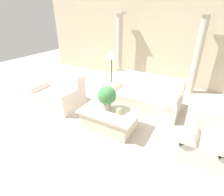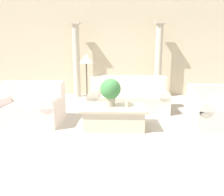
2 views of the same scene
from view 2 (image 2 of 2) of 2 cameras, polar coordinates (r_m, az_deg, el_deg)
ground_plane at (r=4.94m, az=2.10°, el=-5.70°), size 16.00×16.00×0.00m
wall_back at (r=7.66m, az=2.29°, el=12.80°), size 10.00×0.06×3.20m
sofa_long at (r=5.68m, az=4.20°, el=0.23°), size 1.99×0.91×0.86m
loveseat at (r=5.03m, az=-20.72°, el=-2.05°), size 1.37×0.91×0.86m
coffee_table at (r=4.42m, az=0.64°, el=-4.86°), size 1.31×0.81×0.43m
potted_plant at (r=4.35m, az=-0.40°, el=2.12°), size 0.41×0.41×0.55m
pillar_candle at (r=4.33m, az=3.98°, el=-1.39°), size 0.09×0.09×0.14m
floor_lamp at (r=5.76m, az=-6.74°, el=9.15°), size 0.34×0.34×1.45m
column_left at (r=7.40m, az=-9.26°, el=9.85°), size 0.31×0.31×2.42m
column_right at (r=7.35m, az=12.04°, el=9.73°), size 0.31×0.31×2.42m
armchair at (r=4.91m, az=24.70°, el=-2.79°), size 0.87×0.82×0.83m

